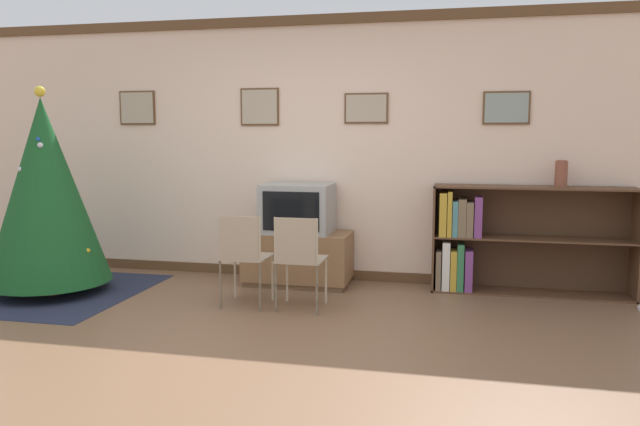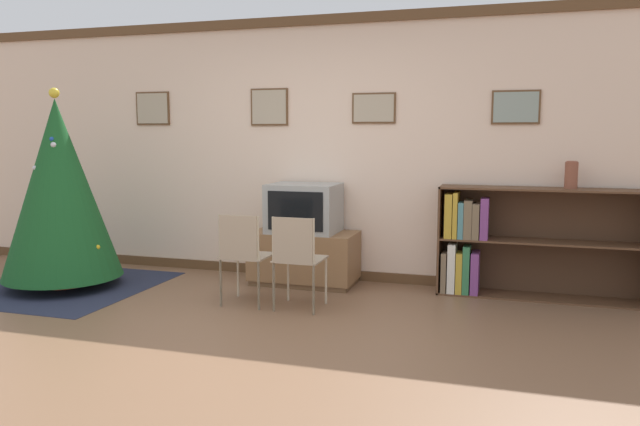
# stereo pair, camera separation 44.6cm
# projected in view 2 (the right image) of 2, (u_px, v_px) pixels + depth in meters

# --- Properties ---
(ground_plane) EXTENTS (24.00, 24.00, 0.00)m
(ground_plane) POSITION_uv_depth(u_px,v_px,m) (231.00, 344.00, 4.52)
(ground_plane) COLOR brown
(wall_back) EXTENTS (8.97, 0.11, 2.70)m
(wall_back) POSITION_uv_depth(u_px,v_px,m) (322.00, 149.00, 6.47)
(wall_back) COLOR beige
(wall_back) RESTS_ON ground_plane
(area_rug) EXTENTS (1.69, 1.80, 0.01)m
(area_rug) POSITION_uv_depth(u_px,v_px,m) (64.00, 286.00, 6.20)
(area_rug) COLOR #23283D
(area_rug) RESTS_ON ground_plane
(christmas_tree) EXTENTS (1.14, 1.14, 1.94)m
(christmas_tree) POSITION_uv_depth(u_px,v_px,m) (59.00, 189.00, 6.08)
(christmas_tree) COLOR maroon
(christmas_tree) RESTS_ON area_rug
(tv_console) EXTENTS (1.05, 0.55, 0.53)m
(tv_console) POSITION_uv_depth(u_px,v_px,m) (304.00, 258.00, 6.31)
(tv_console) COLOR brown
(tv_console) RESTS_ON ground_plane
(television) EXTENTS (0.68, 0.54, 0.49)m
(television) POSITION_uv_depth(u_px,v_px,m) (304.00, 208.00, 6.24)
(television) COLOR #9E9E99
(television) RESTS_ON tv_console
(folding_chair_left) EXTENTS (0.40, 0.40, 0.82)m
(folding_chair_left) POSITION_uv_depth(u_px,v_px,m) (243.00, 253.00, 5.47)
(folding_chair_left) COLOR tan
(folding_chair_left) RESTS_ON ground_plane
(folding_chair_right) EXTENTS (0.40, 0.40, 0.82)m
(folding_chair_right) POSITION_uv_depth(u_px,v_px,m) (297.00, 256.00, 5.33)
(folding_chair_right) COLOR tan
(folding_chair_right) RESTS_ON ground_plane
(bookshelf) EXTENTS (1.84, 0.36, 1.02)m
(bookshelf) POSITION_uv_depth(u_px,v_px,m) (505.00, 243.00, 5.81)
(bookshelf) COLOR brown
(bookshelf) RESTS_ON ground_plane
(vase) EXTENTS (0.11, 0.11, 0.25)m
(vase) POSITION_uv_depth(u_px,v_px,m) (571.00, 175.00, 5.58)
(vase) COLOR brown
(vase) RESTS_ON bookshelf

